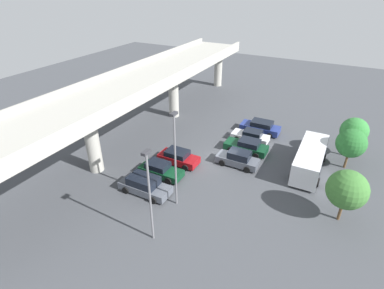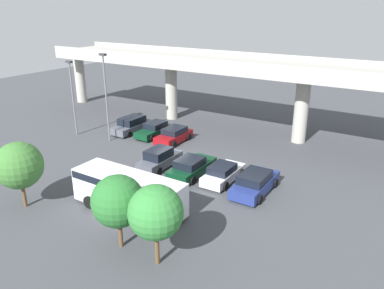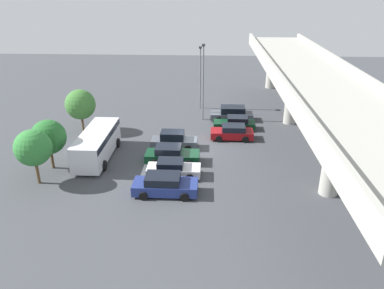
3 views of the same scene
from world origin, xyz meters
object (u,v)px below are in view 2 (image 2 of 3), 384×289
object	(u,v)px
parked_car_0	(132,125)
parked_car_1	(154,130)
parked_car_3	(160,159)
parked_car_2	(174,135)
parked_car_5	(223,173)
shuttle_bus	(128,190)
tree_front_left	(19,165)
lamp_post_mid_lot	(106,92)
tree_front_centre	(118,201)
parked_car_4	(191,167)
lamp_post_near_aisle	(72,92)
parked_car_6	(255,183)
tree_front_right	(156,212)

from	to	relation	value
parked_car_0	parked_car_1	size ratio (longest dim) A/B	1.09
parked_car_3	parked_car_2	bearing A→B (deg)	23.85
parked_car_5	parked_car_3	bearing A→B (deg)	94.67
parked_car_3	shuttle_bus	world-z (taller)	shuttle_bus
tree_front_left	shuttle_bus	bearing A→B (deg)	28.30
parked_car_3	parked_car_5	xyz separation A→B (m)	(5.77, 0.47, -0.10)
lamp_post_mid_lot	tree_front_centre	world-z (taller)	lamp_post_mid_lot
parked_car_0	parked_car_5	distance (m)	15.10
parked_car_0	parked_car_1	world-z (taller)	parked_car_0
lamp_post_mid_lot	shuttle_bus	bearing A→B (deg)	-40.79
parked_car_2	tree_front_left	bearing A→B (deg)	-4.55
parked_car_3	parked_car_4	distance (m)	3.12
lamp_post_near_aisle	tree_front_centre	bearing A→B (deg)	-35.08
parked_car_5	lamp_post_mid_lot	bearing A→B (deg)	81.35
parked_car_1	tree_front_centre	size ratio (longest dim) A/B	1.02
parked_car_1	lamp_post_mid_lot	size ratio (longest dim) A/B	0.51
parked_car_4	lamp_post_mid_lot	xyz separation A→B (m)	(-11.42, 2.52, 4.32)
lamp_post_mid_lot	tree_front_centre	bearing A→B (deg)	-44.02
parked_car_1	parked_car_5	xyz separation A→B (m)	(11.15, -5.73, -0.00)
parked_car_0	shuttle_bus	bearing A→B (deg)	40.32
parked_car_5	shuttle_bus	bearing A→B (deg)	155.76
parked_car_6	tree_front_right	xyz separation A→B (m)	(-1.12, -10.27, 2.35)
parked_car_6	parked_car_2	bearing A→B (deg)	63.14
parked_car_0	parked_car_1	xyz separation A→B (m)	(2.91, 0.20, -0.10)
parked_car_1	tree_front_centre	bearing A→B (deg)	32.04
tree_front_left	tree_front_right	world-z (taller)	tree_front_left
lamp_post_near_aisle	tree_front_right	distance (m)	23.57
parked_car_5	parked_car_1	bearing A→B (deg)	62.78
shuttle_bus	parked_car_5	bearing A→B (deg)	65.76
parked_car_1	parked_car_2	world-z (taller)	parked_car_2
parked_car_1	parked_car_6	distance (m)	15.23
parked_car_2	parked_car_6	xyz separation A→B (m)	(11.13, -5.64, 0.04)
parked_car_3	tree_front_left	size ratio (longest dim) A/B	0.96
parked_car_5	parked_car_6	world-z (taller)	parked_car_6
parked_car_3	tree_front_centre	world-z (taller)	tree_front_centre
parked_car_4	tree_front_centre	xyz separation A→B (m)	(1.68, -10.14, 2.18)
tree_front_left	tree_front_right	distance (m)	11.28
parked_car_1	parked_car_3	world-z (taller)	parked_car_3
lamp_post_near_aisle	lamp_post_mid_lot	world-z (taller)	lamp_post_mid_lot
parked_car_3	tree_front_right	size ratio (longest dim) A/B	0.97
parked_car_4	parked_car_5	world-z (taller)	parked_car_4
tree_front_left	parked_car_2	bearing A→B (deg)	85.45
shuttle_bus	parked_car_0	bearing A→B (deg)	130.32
parked_car_4	lamp_post_near_aisle	distance (m)	16.29
tree_front_centre	parked_car_0	bearing A→B (deg)	129.18
parked_car_1	parked_car_4	world-z (taller)	parked_car_4
parked_car_0	parked_car_3	size ratio (longest dim) A/B	1.10
lamp_post_mid_lot	parked_car_1	bearing A→B (deg)	50.82
parked_car_2	shuttle_bus	xyz separation A→B (m)	(5.07, -12.49, 0.79)
parked_car_4	tree_front_right	distance (m)	11.38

